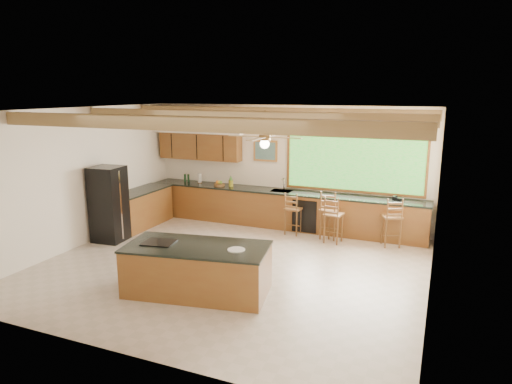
% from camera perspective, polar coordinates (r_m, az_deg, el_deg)
% --- Properties ---
extents(ground, '(7.20, 7.20, 0.00)m').
position_cam_1_polar(ground, '(8.98, -3.17, -9.30)').
color(ground, beige).
rests_on(ground, ground).
extents(room_shell, '(7.27, 6.54, 3.02)m').
position_cam_1_polar(room_shell, '(9.07, -2.51, 5.41)').
color(room_shell, white).
rests_on(room_shell, ground).
extents(counter_run, '(7.12, 3.10, 1.22)m').
position_cam_1_polar(counter_run, '(11.34, -1.40, -2.15)').
color(counter_run, brown).
rests_on(counter_run, ground).
extents(island, '(2.53, 1.51, 0.85)m').
position_cam_1_polar(island, '(7.81, -7.34, -9.53)').
color(island, brown).
rests_on(island, ground).
extents(refrigerator, '(0.71, 0.70, 1.70)m').
position_cam_1_polar(refrigerator, '(10.76, -17.92, -1.45)').
color(refrigerator, black).
rests_on(refrigerator, ground).
extents(bar_stool_a, '(0.39, 0.39, 1.03)m').
position_cam_1_polar(bar_stool_a, '(10.74, 4.60, -2.22)').
color(bar_stool_a, brown).
rests_on(bar_stool_a, ground).
extents(bar_stool_b, '(0.43, 0.43, 1.08)m').
position_cam_1_polar(bar_stool_b, '(10.24, 9.61, -2.93)').
color(bar_stool_b, brown).
rests_on(bar_stool_b, ground).
extents(bar_stool_c, '(0.41, 0.41, 1.14)m').
position_cam_1_polar(bar_stool_c, '(10.50, 9.09, -2.32)').
color(bar_stool_c, brown).
rests_on(bar_stool_c, ground).
extents(bar_stool_d, '(0.52, 0.52, 1.11)m').
position_cam_1_polar(bar_stool_d, '(10.29, 16.59, -3.11)').
color(bar_stool_d, brown).
rests_on(bar_stool_d, ground).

